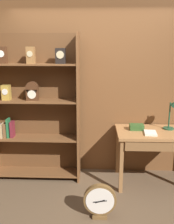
{
  "coord_description": "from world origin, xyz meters",
  "views": [
    {
      "loc": [
        0.01,
        -2.41,
        1.87
      ],
      "look_at": [
        -0.11,
        0.72,
        1.11
      ],
      "focal_mm": 39.28,
      "sensor_mm": 36.0,
      "label": 1
    }
  ],
  "objects_px": {
    "bookshelf": "(33,109)",
    "toolbox_small": "(137,127)",
    "workbench": "(157,138)",
    "open_repair_manual": "(150,133)",
    "desk_lamp": "(173,110)",
    "round_clock_large": "(100,201)"
  },
  "relations": [
    {
      "from": "workbench",
      "to": "round_clock_large",
      "type": "height_order",
      "value": "workbench"
    },
    {
      "from": "workbench",
      "to": "open_repair_manual",
      "type": "bearing_deg",
      "value": -141.49
    },
    {
      "from": "workbench",
      "to": "desk_lamp",
      "type": "xyz_separation_m",
      "value": [
        0.23,
        0.1,
        0.39
      ]
    },
    {
      "from": "desk_lamp",
      "to": "toolbox_small",
      "type": "relative_size",
      "value": 2.34
    },
    {
      "from": "workbench",
      "to": "round_clock_large",
      "type": "distance_m",
      "value": 1.24
    },
    {
      "from": "desk_lamp",
      "to": "open_repair_manual",
      "type": "height_order",
      "value": "desk_lamp"
    },
    {
      "from": "bookshelf",
      "to": "toolbox_small",
      "type": "distance_m",
      "value": 1.53
    },
    {
      "from": "toolbox_small",
      "to": "open_repair_manual",
      "type": "distance_m",
      "value": 0.24
    },
    {
      "from": "bookshelf",
      "to": "toolbox_small",
      "type": "height_order",
      "value": "bookshelf"
    },
    {
      "from": "bookshelf",
      "to": "round_clock_large",
      "type": "height_order",
      "value": "bookshelf"
    },
    {
      "from": "toolbox_small",
      "to": "open_repair_manual",
      "type": "height_order",
      "value": "toolbox_small"
    },
    {
      "from": "workbench",
      "to": "desk_lamp",
      "type": "height_order",
      "value": "desk_lamp"
    },
    {
      "from": "round_clock_large",
      "to": "workbench",
      "type": "bearing_deg",
      "value": 45.03
    },
    {
      "from": "workbench",
      "to": "open_repair_manual",
      "type": "distance_m",
      "value": 0.19
    },
    {
      "from": "workbench",
      "to": "desk_lamp",
      "type": "distance_m",
      "value": 0.46
    },
    {
      "from": "toolbox_small",
      "to": "round_clock_large",
      "type": "height_order",
      "value": "toolbox_small"
    },
    {
      "from": "bookshelf",
      "to": "toolbox_small",
      "type": "xyz_separation_m",
      "value": [
        1.51,
        -0.06,
        -0.23
      ]
    },
    {
      "from": "bookshelf",
      "to": "workbench",
      "type": "bearing_deg",
      "value": -4.59
    },
    {
      "from": "desk_lamp",
      "to": "bookshelf",
      "type": "bearing_deg",
      "value": 178.76
    },
    {
      "from": "workbench",
      "to": "toolbox_small",
      "type": "xyz_separation_m",
      "value": [
        -0.28,
        0.08,
        0.14
      ]
    },
    {
      "from": "toolbox_small",
      "to": "desk_lamp",
      "type": "bearing_deg",
      "value": 2.18
    },
    {
      "from": "bookshelf",
      "to": "workbench",
      "type": "xyz_separation_m",
      "value": [
        1.79,
        -0.14,
        -0.37
      ]
    }
  ]
}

